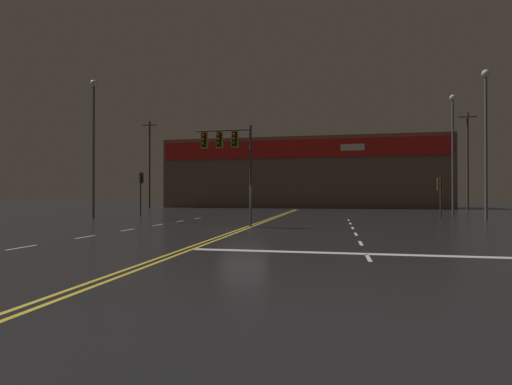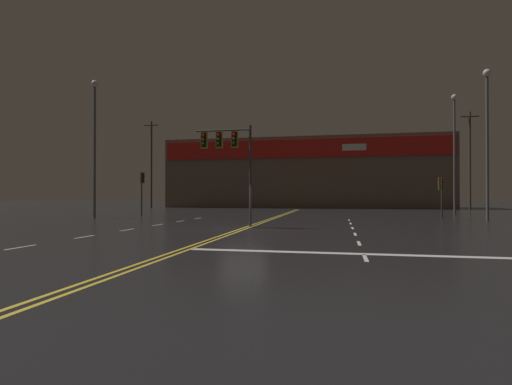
% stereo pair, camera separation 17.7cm
% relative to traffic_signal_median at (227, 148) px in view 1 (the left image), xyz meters
% --- Properties ---
extents(ground_plane, '(200.00, 200.00, 0.00)m').
position_rel_traffic_signal_median_xyz_m(ground_plane, '(1.33, -1.53, -4.61)').
color(ground_plane, black).
extents(road_markings, '(17.33, 60.00, 0.01)m').
position_rel_traffic_signal_median_xyz_m(road_markings, '(2.58, -3.30, -4.60)').
color(road_markings, gold).
rests_on(road_markings, ground).
extents(traffic_signal_median, '(3.35, 0.36, 5.89)m').
position_rel_traffic_signal_median_xyz_m(traffic_signal_median, '(0.00, 0.00, 0.00)').
color(traffic_signal_median, '#38383D').
rests_on(traffic_signal_median, ground).
extents(traffic_signal_corner_northwest, '(0.42, 0.36, 3.89)m').
position_rel_traffic_signal_median_xyz_m(traffic_signal_corner_northwest, '(-10.80, 10.30, -1.75)').
color(traffic_signal_corner_northwest, '#38383D').
rests_on(traffic_signal_corner_northwest, ground).
extents(traffic_signal_corner_northeast, '(0.42, 0.36, 3.22)m').
position_rel_traffic_signal_median_xyz_m(traffic_signal_corner_northeast, '(14.28, 10.89, -2.25)').
color(traffic_signal_corner_northeast, '#38383D').
rests_on(traffic_signal_corner_northeast, ground).
extents(streetlight_near_right, '(0.56, 0.56, 11.16)m').
position_rel_traffic_signal_median_xyz_m(streetlight_near_right, '(-12.96, 6.42, 2.35)').
color(streetlight_near_right, '#59595E').
rests_on(streetlight_near_right, ground).
extents(streetlight_median_approach, '(0.56, 0.56, 10.93)m').
position_rel_traffic_signal_median_xyz_m(streetlight_median_approach, '(16.90, 8.90, 2.23)').
color(streetlight_median_approach, '#59595E').
rests_on(streetlight_median_approach, ground).
extents(streetlight_far_left, '(0.56, 0.56, 11.54)m').
position_rel_traffic_signal_median_xyz_m(streetlight_far_left, '(17.33, 18.77, 2.56)').
color(streetlight_far_left, '#59595E').
rests_on(streetlight_far_left, ground).
extents(building_backdrop, '(41.08, 10.23, 10.18)m').
position_rel_traffic_signal_median_xyz_m(building_backdrop, '(1.33, 38.54, 0.50)').
color(building_backdrop, brown).
rests_on(building_backdrop, ground).
extents(utility_pole_row, '(45.46, 0.26, 12.77)m').
position_rel_traffic_signal_median_xyz_m(utility_pole_row, '(0.62, 31.93, 1.88)').
color(utility_pole_row, '#4C3828').
rests_on(utility_pole_row, ground).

